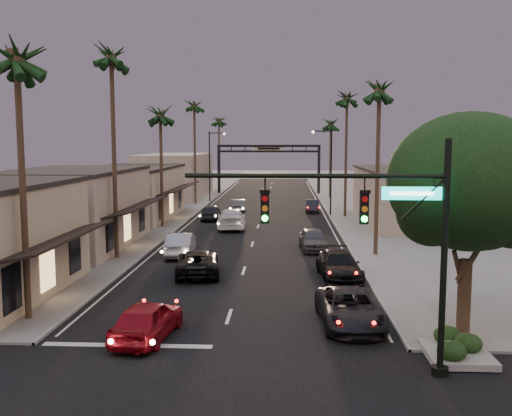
# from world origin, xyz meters

# --- Properties ---
(ground) EXTENTS (200.00, 200.00, 0.00)m
(ground) POSITION_xyz_m (0.00, 40.00, 0.00)
(ground) COLOR slate
(ground) RESTS_ON ground
(road) EXTENTS (14.00, 120.00, 0.02)m
(road) POSITION_xyz_m (0.00, 45.00, 0.00)
(road) COLOR black
(road) RESTS_ON ground
(sidewalk_left) EXTENTS (5.00, 92.00, 0.12)m
(sidewalk_left) POSITION_xyz_m (-9.50, 52.00, 0.06)
(sidewalk_left) COLOR slate
(sidewalk_left) RESTS_ON ground
(sidewalk_right) EXTENTS (5.00, 92.00, 0.12)m
(sidewalk_right) POSITION_xyz_m (9.50, 52.00, 0.06)
(sidewalk_right) COLOR slate
(sidewalk_right) RESTS_ON ground
(storefront_mid) EXTENTS (8.00, 14.00, 5.50)m
(storefront_mid) POSITION_xyz_m (-13.00, 26.00, 2.75)
(storefront_mid) COLOR tan
(storefront_mid) RESTS_ON ground
(storefront_far) EXTENTS (8.00, 16.00, 5.00)m
(storefront_far) POSITION_xyz_m (-13.00, 42.00, 2.50)
(storefront_far) COLOR tan
(storefront_far) RESTS_ON ground
(storefront_dist) EXTENTS (8.00, 20.00, 6.00)m
(storefront_dist) POSITION_xyz_m (-13.00, 65.00, 3.00)
(storefront_dist) COLOR tan
(storefront_dist) RESTS_ON ground
(building_right) EXTENTS (8.00, 18.00, 5.00)m
(building_right) POSITION_xyz_m (14.00, 40.00, 2.50)
(building_right) COLOR tan
(building_right) RESTS_ON ground
(traffic_signal) EXTENTS (8.51, 0.22, 7.80)m
(traffic_signal) POSITION_xyz_m (5.69, 4.00, 5.08)
(traffic_signal) COLOR black
(traffic_signal) RESTS_ON ground
(corner_tree) EXTENTS (6.20, 6.20, 8.80)m
(corner_tree) POSITION_xyz_m (9.48, 7.45, 5.98)
(corner_tree) COLOR #38281C
(corner_tree) RESTS_ON ground
(planter) EXTENTS (2.20, 2.60, 0.24)m
(planter) POSITION_xyz_m (8.60, 5.50, 0.00)
(planter) COLOR gray
(planter) RESTS_ON ground
(arch) EXTENTS (15.20, 0.40, 7.27)m
(arch) POSITION_xyz_m (0.00, 70.00, 5.53)
(arch) COLOR black
(arch) RESTS_ON ground
(streetlight_right) EXTENTS (2.13, 0.30, 9.00)m
(streetlight_right) POSITION_xyz_m (6.92, 45.00, 5.33)
(streetlight_right) COLOR black
(streetlight_right) RESTS_ON ground
(streetlight_left) EXTENTS (2.13, 0.30, 9.00)m
(streetlight_left) POSITION_xyz_m (-6.92, 58.00, 5.33)
(streetlight_left) COLOR black
(streetlight_left) RESTS_ON ground
(palm_la) EXTENTS (3.20, 3.20, 13.20)m
(palm_la) POSITION_xyz_m (-8.60, 9.00, 11.44)
(palm_la) COLOR #38281C
(palm_la) RESTS_ON ground
(palm_lb) EXTENTS (3.20, 3.20, 15.20)m
(palm_lb) POSITION_xyz_m (-8.60, 22.00, 13.39)
(palm_lb) COLOR #38281C
(palm_lb) RESTS_ON ground
(palm_lc) EXTENTS (3.20, 3.20, 12.20)m
(palm_lc) POSITION_xyz_m (-8.60, 36.00, 10.47)
(palm_lc) COLOR #38281C
(palm_lc) RESTS_ON ground
(palm_ld) EXTENTS (3.20, 3.20, 14.20)m
(palm_ld) POSITION_xyz_m (-8.60, 55.00, 12.42)
(palm_ld) COLOR #38281C
(palm_ld) RESTS_ON ground
(palm_ra) EXTENTS (3.20, 3.20, 13.20)m
(palm_ra) POSITION_xyz_m (8.60, 24.00, 11.44)
(palm_ra) COLOR #38281C
(palm_ra) RESTS_ON ground
(palm_rb) EXTENTS (3.20, 3.20, 14.20)m
(palm_rb) POSITION_xyz_m (8.60, 44.00, 12.42)
(palm_rb) COLOR #38281C
(palm_rb) RESTS_ON ground
(palm_rc) EXTENTS (3.20, 3.20, 12.20)m
(palm_rc) POSITION_xyz_m (8.60, 64.00, 10.47)
(palm_rc) COLOR #38281C
(palm_rc) RESTS_ON ground
(palm_far) EXTENTS (3.20, 3.20, 13.20)m
(palm_far) POSITION_xyz_m (-8.30, 78.00, 11.44)
(palm_far) COLOR #38281C
(palm_far) RESTS_ON ground
(oncoming_red) EXTENTS (2.36, 4.71, 1.54)m
(oncoming_red) POSITION_xyz_m (-2.91, 7.00, 0.77)
(oncoming_red) COLOR maroon
(oncoming_red) RESTS_ON ground
(oncoming_pickup) EXTENTS (3.12, 5.53, 1.46)m
(oncoming_pickup) POSITION_xyz_m (-2.60, 17.86, 0.73)
(oncoming_pickup) COLOR black
(oncoming_pickup) RESTS_ON ground
(oncoming_silver) EXTENTS (2.06, 4.95, 1.59)m
(oncoming_silver) POSITION_xyz_m (-4.61, 23.36, 0.80)
(oncoming_silver) COLOR #9F9FA4
(oncoming_silver) RESTS_ON ground
(oncoming_white) EXTENTS (2.97, 6.26, 1.76)m
(oncoming_white) POSITION_xyz_m (-2.31, 35.65, 0.88)
(oncoming_white) COLOR silver
(oncoming_white) RESTS_ON ground
(oncoming_dgrey) EXTENTS (2.10, 4.68, 1.56)m
(oncoming_dgrey) POSITION_xyz_m (-4.88, 41.15, 0.78)
(oncoming_dgrey) COLOR black
(oncoming_dgrey) RESTS_ON ground
(oncoming_grey_far) EXTENTS (1.93, 4.40, 1.41)m
(oncoming_grey_far) POSITION_xyz_m (-2.69, 47.73, 0.70)
(oncoming_grey_far) COLOR #454449
(oncoming_grey_far) RESTS_ON ground
(curbside_near) EXTENTS (2.78, 5.44, 1.47)m
(curbside_near) POSITION_xyz_m (5.19, 9.07, 0.74)
(curbside_near) COLOR black
(curbside_near) RESTS_ON ground
(curbside_black) EXTENTS (2.56, 5.40, 1.52)m
(curbside_black) POSITION_xyz_m (5.51, 17.37, 0.76)
(curbside_black) COLOR black
(curbside_black) RESTS_ON ground
(curbside_grey) EXTENTS (2.11, 4.63, 1.54)m
(curbside_grey) POSITION_xyz_m (4.49, 25.86, 0.77)
(curbside_grey) COLOR #444348
(curbside_grey) RESTS_ON ground
(curbside_far) EXTENTS (1.63, 4.13, 1.34)m
(curbside_far) POSITION_xyz_m (5.48, 48.02, 0.67)
(curbside_far) COLOR black
(curbside_far) RESTS_ON ground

